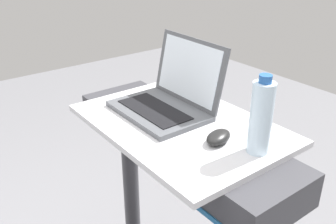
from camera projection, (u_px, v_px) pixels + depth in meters
name	position (u px, v px, depth m)	size (l,w,h in m)	color
desk_board	(180.00, 124.00, 1.25)	(0.69, 0.48, 0.02)	silver
laptop	(168.00, 97.00, 1.31)	(0.34, 0.28, 0.24)	#515459
computer_mouse	(218.00, 137.00, 1.12)	(0.06, 0.10, 0.03)	black
water_bottle	(261.00, 117.00, 1.03)	(0.06, 0.06, 0.23)	silver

